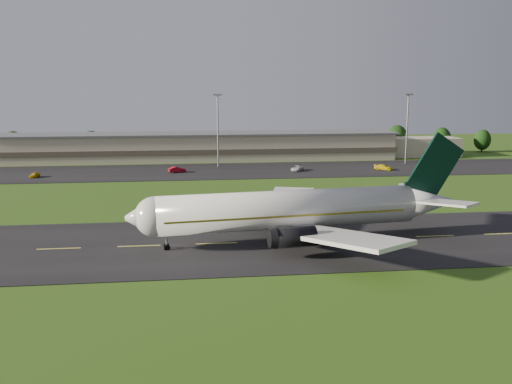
{
  "coord_description": "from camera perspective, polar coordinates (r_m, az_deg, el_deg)",
  "views": [
    {
      "loc": [
        -4.2,
        -79.39,
        22.32
      ],
      "look_at": [
        6.72,
        8.0,
        6.0
      ],
      "focal_mm": 40.0,
      "sensor_mm": 36.0,
      "label": 1
    }
  ],
  "objects": [
    {
      "name": "ground",
      "position": [
        82.58,
        -3.96,
        -5.21
      ],
      "size": [
        360.0,
        360.0,
        0.0
      ],
      "primitive_type": "plane",
      "color": "#2C4C13",
      "rests_on": "ground"
    },
    {
      "name": "airliner",
      "position": [
        82.87,
        3.74,
        -1.83
      ],
      "size": [
        51.2,
        41.89,
        15.57
      ],
      "rotation": [
        0.0,
        0.0,
        0.12
      ],
      "color": "silver",
      "rests_on": "ground"
    },
    {
      "name": "terminal",
      "position": [
        176.85,
        -3.66,
        4.53
      ],
      "size": [
        145.0,
        16.0,
        8.4
      ],
      "color": "tan",
      "rests_on": "ground"
    },
    {
      "name": "service_vehicle_a",
      "position": [
        151.83,
        -21.27,
        1.6
      ],
      "size": [
        2.26,
        3.92,
        1.25
      ],
      "primitive_type": "imported",
      "rotation": [
        0.0,
        0.0,
        -0.22
      ],
      "color": "#C49E0B",
      "rests_on": "apron"
    },
    {
      "name": "service_vehicle_c",
      "position": [
        153.05,
        4.12,
        2.38
      ],
      "size": [
        4.41,
        5.4,
        1.37
      ],
      "primitive_type": "imported",
      "rotation": [
        0.0,
        0.0,
        -0.52
      ],
      "color": "silver",
      "rests_on": "apron"
    },
    {
      "name": "service_vehicle_d",
      "position": [
        158.25,
        12.63,
        2.44
      ],
      "size": [
        5.21,
        4.61,
        1.45
      ],
      "primitive_type": "imported",
      "rotation": [
        0.0,
        0.0,
        0.93
      ],
      "color": "yellow",
      "rests_on": "apron"
    },
    {
      "name": "service_vehicle_b",
      "position": [
        151.28,
        -7.9,
        2.24
      ],
      "size": [
        4.79,
        2.78,
        1.49
      ],
      "primitive_type": "imported",
      "rotation": [
        0.0,
        0.0,
        1.85
      ],
      "color": "maroon",
      "rests_on": "apron"
    },
    {
      "name": "taxiway",
      "position": [
        82.57,
        -3.96,
        -5.18
      ],
      "size": [
        220.0,
        30.0,
        0.1
      ],
      "primitive_type": "cube",
      "color": "black",
      "rests_on": "ground"
    },
    {
      "name": "light_mast_east",
      "position": [
        172.1,
        14.9,
        6.96
      ],
      "size": [
        2.4,
        1.2,
        20.35
      ],
      "color": "gray",
      "rests_on": "ground"
    },
    {
      "name": "apron",
      "position": [
        153.08,
        -5.48,
        2.08
      ],
      "size": [
        260.0,
        30.0,
        0.1
      ],
      "primitive_type": "cube",
      "color": "black",
      "rests_on": "ground"
    },
    {
      "name": "light_mast_centre",
      "position": [
        159.95,
        -3.84,
        7.04
      ],
      "size": [
        2.4,
        1.2,
        20.35
      ],
      "color": "gray",
      "rests_on": "ground"
    },
    {
      "name": "tree_line",
      "position": [
        189.03,
        2.58,
        5.13
      ],
      "size": [
        196.01,
        8.69,
        9.53
      ],
      "color": "black",
      "rests_on": "ground"
    }
  ]
}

